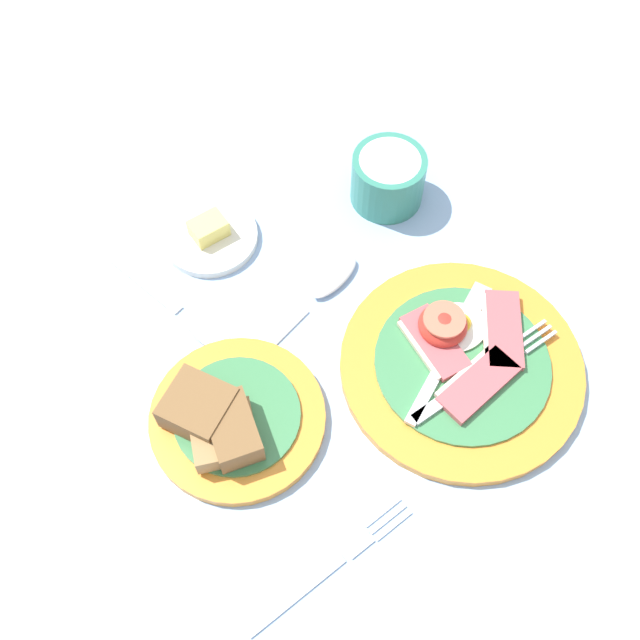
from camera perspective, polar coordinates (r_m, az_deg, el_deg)
The scene contains 8 objects.
ground_plane at distance 0.79m, azimuth 6.76°, elevation -4.11°, with size 3.00×3.00×0.00m, color #93B2DB.
breakfast_plate at distance 0.79m, azimuth 10.67°, elevation -3.03°, with size 0.25×0.25×0.04m.
bread_plate at distance 0.75m, azimuth -6.95°, elevation -7.53°, with size 0.18×0.18×0.05m.
sugar_cup at distance 0.89m, azimuth 5.21°, elevation 10.75°, with size 0.09×0.09×0.06m.
butter_dish at distance 0.88m, azimuth -8.38°, elevation 6.42°, with size 0.11×0.11×0.03m.
teaspoon_by_saucer at distance 0.83m, azimuth -0.10°, elevation 2.04°, with size 0.18×0.10×0.01m.
teaspoon_near_cup at distance 0.82m, azimuth -9.63°, elevation -0.11°, with size 0.10×0.18×0.01m.
fork_on_cloth at distance 0.72m, azimuth 0.54°, elevation -18.37°, with size 0.18×0.06×0.01m.
Camera 1 is at (-0.22, -0.28, 0.71)m, focal length 42.00 mm.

